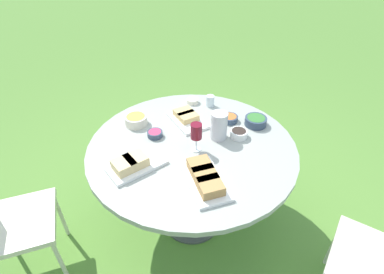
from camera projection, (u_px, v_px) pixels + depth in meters
name	position (u px, v px, depth m)	size (l,w,h in m)	color
ground_plane	(192.00, 220.00, 2.37)	(40.00, 40.00, 0.00)	#5B8C38
dining_table	(192.00, 156.00, 1.98)	(1.33, 1.33, 0.76)	#4C4C51
water_pitcher	(219.00, 126.00, 1.93)	(0.12, 0.11, 0.19)	silver
wine_glass	(196.00, 132.00, 1.79)	(0.07, 0.07, 0.19)	silver
platter_bread_main	(205.00, 178.00, 1.63)	(0.23, 0.38, 0.08)	white
platter_charcuterie	(187.00, 118.00, 2.13)	(0.27, 0.34, 0.06)	white
platter_sandwich_side	(133.00, 164.00, 1.72)	(0.38, 0.30, 0.08)	white
bowl_fries	(136.00, 120.00, 2.08)	(0.16, 0.16, 0.07)	beige
bowl_salad	(256.00, 121.00, 2.08)	(0.15, 0.15, 0.06)	#334256
bowl_olives	(239.00, 133.00, 1.97)	(0.11, 0.11, 0.05)	white
bowl_dip_red	(155.00, 134.00, 1.98)	(0.10, 0.10, 0.04)	#334256
bowl_dip_cream	(193.00, 101.00, 2.33)	(0.09, 0.09, 0.04)	beige
bowl_roasted_veg	(230.00, 118.00, 2.12)	(0.12, 0.12, 0.04)	#334256
cup_water_near	(210.00, 101.00, 2.28)	(0.06, 0.06, 0.09)	silver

